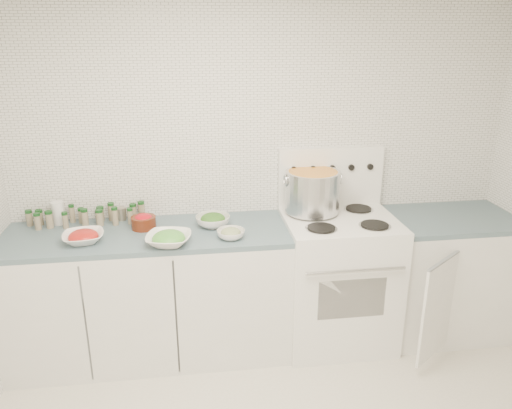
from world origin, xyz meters
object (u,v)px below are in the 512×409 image
object	(u,v)px
bowl_tomato	(83,237)
bowl_snowpea	(169,239)
stove	(337,276)
stock_pot	(312,190)

from	to	relation	value
bowl_tomato	bowl_snowpea	xyz separation A→B (m)	(0.53, -0.11, 0.00)
bowl_tomato	stove	bearing A→B (deg)	3.35
stove	bowl_tomato	xyz separation A→B (m)	(-1.68, -0.10, 0.44)
stock_pot	bowl_tomato	bearing A→B (deg)	-171.22
stove	bowl_snowpea	xyz separation A→B (m)	(-1.15, -0.21, 0.44)
stock_pot	bowl_tomato	size ratio (longest dim) A/B	1.43
stove	bowl_snowpea	world-z (taller)	stove
stove	bowl_tomato	distance (m)	1.74
bowl_snowpea	bowl_tomato	bearing A→B (deg)	168.24
bowl_tomato	bowl_snowpea	world-z (taller)	bowl_snowpea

